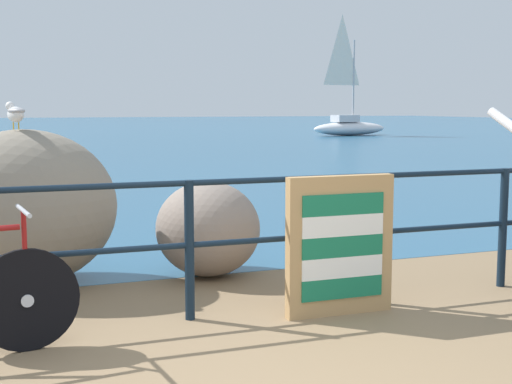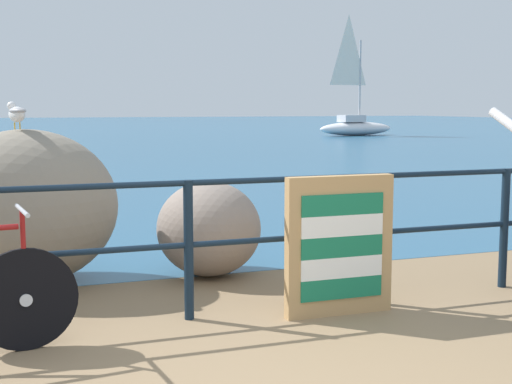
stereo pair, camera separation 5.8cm
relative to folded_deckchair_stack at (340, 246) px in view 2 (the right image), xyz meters
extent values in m
cube|color=#846B4C|center=(-1.08, 18.61, -0.57)|extent=(120.00, 120.00, 0.10)
cube|color=#285B7F|center=(-1.08, 46.49, -0.52)|extent=(120.00, 90.00, 0.01)
cylinder|color=black|center=(-1.08, 0.25, -0.01)|extent=(0.07, 0.07, 1.02)
cylinder|color=black|center=(0.30, 0.25, -0.01)|extent=(0.07, 0.07, 1.02)
cylinder|color=black|center=(1.68, 0.25, -0.01)|extent=(0.07, 0.07, 1.02)
cylinder|color=black|center=(-1.08, 0.25, 0.48)|extent=(8.28, 0.04, 0.04)
cylinder|color=black|center=(-1.08, 0.25, 0.03)|extent=(8.28, 0.04, 0.04)
cylinder|color=black|center=(-2.22, -0.04, -0.19)|extent=(0.66, 0.11, 0.66)
cylinder|color=#B7BCC6|center=(-2.22, -0.04, -0.19)|extent=(0.09, 0.06, 0.08)
cylinder|color=maroon|center=(-2.22, -0.04, 0.10)|extent=(0.03, 0.03, 0.57)
cylinder|color=#B7BCC6|center=(-2.22, -0.04, 0.38)|extent=(0.08, 0.48, 0.03)
cube|color=tan|center=(0.00, 0.00, 0.00)|extent=(0.84, 0.09, 1.04)
cube|color=#19704C|center=(0.00, -0.05, -0.31)|extent=(0.66, 0.01, 0.16)
cube|color=white|center=(0.00, -0.05, -0.16)|extent=(0.66, 0.01, 0.16)
cube|color=#19704C|center=(0.00, -0.05, 0.00)|extent=(0.66, 0.01, 0.16)
cube|color=white|center=(0.00, -0.05, 0.16)|extent=(0.66, 0.01, 0.16)
cube|color=#19704C|center=(0.00, -0.05, 0.31)|extent=(0.66, 0.01, 0.16)
ellipsoid|color=gray|center=(-2.14, 1.72, 0.15)|extent=(1.56, 1.30, 1.35)
ellipsoid|color=gray|center=(-0.58, 1.51, -0.09)|extent=(0.95, 1.01, 0.87)
cylinder|color=gold|center=(-2.22, 1.63, 0.86)|extent=(0.01, 0.01, 0.06)
cylinder|color=gold|center=(-2.17, 1.65, 0.86)|extent=(0.01, 0.01, 0.06)
ellipsoid|color=white|center=(-2.19, 1.64, 0.95)|extent=(0.19, 0.28, 0.13)
ellipsoid|color=#9E9EA3|center=(-2.19, 1.62, 0.98)|extent=(0.19, 0.27, 0.06)
sphere|color=white|center=(-2.23, 1.75, 1.02)|extent=(0.08, 0.08, 0.08)
cone|color=gold|center=(-2.25, 1.80, 1.02)|extent=(0.04, 0.06, 0.02)
ellipsoid|color=white|center=(15.00, 28.41, -0.16)|extent=(4.55, 1.96, 0.70)
cube|color=silver|center=(14.70, 28.37, 0.37)|extent=(1.41, 0.99, 0.36)
cylinder|color=#B2B2B7|center=(15.20, 28.44, 2.29)|extent=(0.10, 0.10, 4.20)
pyramid|color=white|center=(14.46, 28.33, 3.86)|extent=(1.59, 0.31, 3.57)
camera|label=1|loc=(-2.36, -4.61, 1.03)|focal=49.68mm
camera|label=2|loc=(-2.31, -4.63, 1.03)|focal=49.68mm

